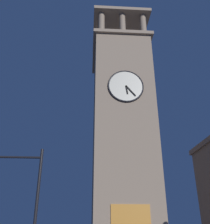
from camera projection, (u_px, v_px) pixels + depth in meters
clocktower at (122, 134)px, 27.59m from camera, size 6.62×8.35×27.51m
traffic_signal_near at (21, 189)px, 13.32m from camera, size 2.99×0.41×6.18m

